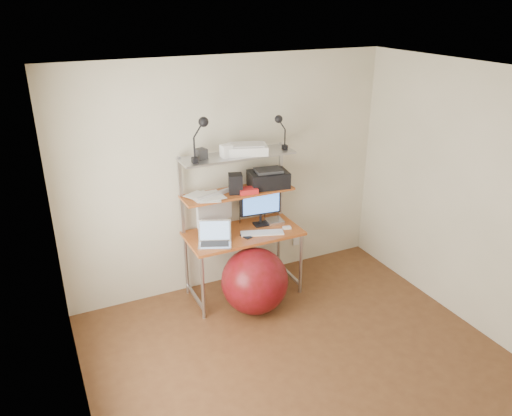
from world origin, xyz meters
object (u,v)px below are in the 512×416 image
Objects in this scene: laptop at (215,239)px; exercise_ball at (255,281)px; printer at (268,179)px; monitor_silver at (214,210)px; monitor_black at (261,205)px.

exercise_ball is at bearing -13.09° from laptop.
printer is 0.65× the size of exercise_ball.
monitor_silver is at bearing -169.26° from printer.
monitor_silver is 0.31m from laptop.
laptop reaches higher than exercise_ball.
monitor_silver reaches higher than exercise_ball.
monitor_black reaches higher than exercise_ball.
exercise_ball is at bearing -116.94° from monitor_black.
printer is 1.08m from exercise_ball.
printer reaches higher than monitor_black.
monitor_silver is at bearing -174.04° from monitor_black.
laptop is 0.60m from exercise_ball.
monitor_silver is 0.71× the size of exercise_ball.
laptop is 0.58× the size of exercise_ball.
laptop is at bearing 144.40° from exercise_ball.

